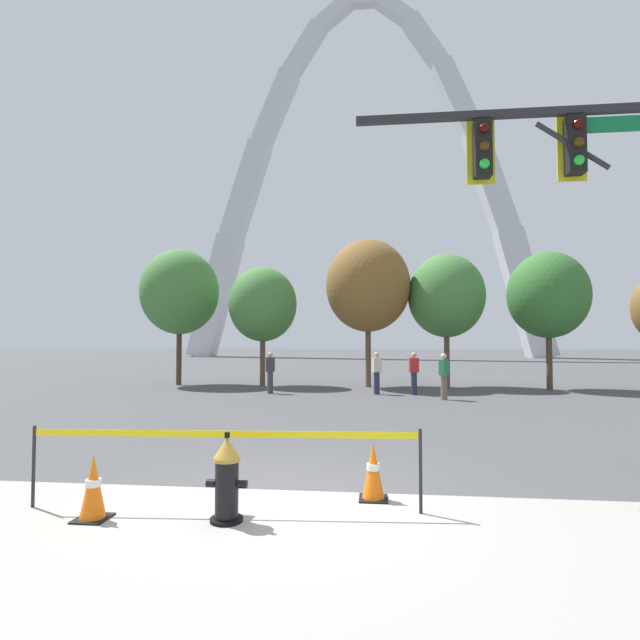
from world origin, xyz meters
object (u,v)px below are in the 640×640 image
Objects in this scene: traffic_cone_mid_sidewalk at (93,488)px; pedestrian_standing_center at (270,372)px; traffic_cone_by_hydrant at (373,471)px; pedestrian_walking_left at (377,373)px; pedestrian_walking_right at (444,376)px; pedestrian_near_trees at (414,373)px; traffic_signal_gantry at (594,207)px; fire_hydrant at (227,479)px; monument_arch at (365,196)px.

pedestrian_standing_center reaches higher than traffic_cone_mid_sidewalk.
traffic_cone_by_hydrant is 12.49m from pedestrian_walking_left.
traffic_cone_by_hydrant is 0.46× the size of pedestrian_walking_right.
traffic_cone_by_hydrant is 12.54m from pedestrian_near_trees.
pedestrian_near_trees is at bearing 71.03° from traffic_cone_mid_sidewalk.
pedestrian_standing_center is 5.46m from pedestrian_near_trees.
pedestrian_walking_right is at bearing 96.08° from traffic_signal_gantry.
pedestrian_walking_right is at bearing 71.37° from fire_hydrant.
pedestrian_near_trees reaches higher than traffic_cone_mid_sidewalk.
pedestrian_standing_center is (-4.07, -0.19, 0.00)m from pedestrian_walking_left.
monument_arch reaches higher than traffic_signal_gantry.
pedestrian_walking_left is at bearing -88.46° from monument_arch.
traffic_signal_gantry is at bearing -83.92° from pedestrian_walking_right.
traffic_cone_by_hydrant is 12.92m from pedestrian_standing_center.
traffic_signal_gantry reaches higher than fire_hydrant.
monument_arch is at bearing 89.45° from fire_hydrant.
fire_hydrant is 0.62× the size of pedestrian_standing_center.
traffic_cone_mid_sidewalk is 0.46× the size of pedestrian_standing_center.
traffic_signal_gantry reaches higher than pedestrian_near_trees.
pedestrian_walking_left is (1.18, -43.88, -19.90)m from monument_arch.
monument_arch is (0.55, 57.30, 20.25)m from fire_hydrant.
traffic_cone_mid_sidewalk is 13.92m from pedestrian_walking_left.
pedestrian_standing_center is at bearing -178.42° from pedestrian_near_trees.
pedestrian_walking_left is 2.73m from pedestrian_walking_right.
fire_hydrant is 1.36× the size of traffic_cone_by_hydrant.
pedestrian_standing_center is (-0.82, 13.34, 0.46)m from traffic_cone_mid_sidewalk.
monument_arch reaches higher than pedestrian_walking_right.
pedestrian_standing_center and pedestrian_walking_right have the same top height.
pedestrian_standing_center is (-3.95, 12.29, 0.46)m from traffic_cone_by_hydrant.
pedestrian_walking_right is at bearing 77.67° from traffic_cone_by_hydrant.
fire_hydrant is at bearing 4.14° from traffic_cone_mid_sidewalk.
traffic_signal_gantry is 3.77× the size of pedestrian_walking_left.
pedestrian_walking_left is (1.73, 13.42, 0.35)m from fire_hydrant.
pedestrian_walking_right is at bearing -33.28° from pedestrian_walking_left.
traffic_cone_mid_sidewalk is 7.96m from traffic_signal_gantry.
monument_arch is (2.07, 57.41, 20.36)m from traffic_cone_mid_sidewalk.
fire_hydrant reaches higher than traffic_cone_by_hydrant.
fire_hydrant is 13.44m from pedestrian_standing_center.
traffic_signal_gantry reaches higher than pedestrian_walking_right.
monument_arch reaches higher than fire_hydrant.
pedestrian_walking_left reaches higher than traffic_cone_mid_sidewalk.
pedestrian_walking_right is (2.40, 10.98, 0.46)m from traffic_cone_by_hydrant.
monument_arch is at bearing 94.66° from traffic_signal_gantry.
pedestrian_near_trees is at bearing -86.65° from monument_arch.
fire_hydrant is 0.17× the size of traffic_signal_gantry.
traffic_cone_mid_sidewalk is 13.37m from pedestrian_standing_center.
pedestrian_standing_center is at bearing 168.32° from pedestrian_walking_right.
traffic_signal_gantry is at bearing -80.10° from pedestrian_near_trees.
pedestrian_standing_center and pedestrian_near_trees have the same top height.
traffic_cone_by_hydrant is at bearing -88.92° from monument_arch.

